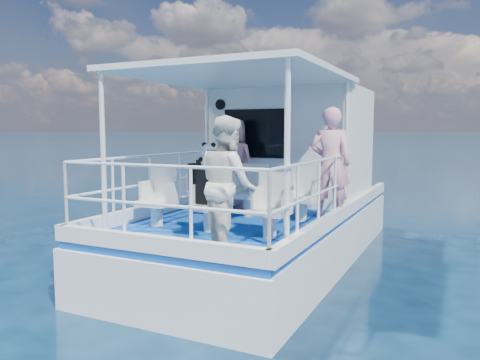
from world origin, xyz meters
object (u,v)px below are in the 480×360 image
Objects in this scene: passenger_port_fwd at (234,163)px; passenger_stbd_aft at (228,184)px; backpack_center at (209,187)px; panda at (209,156)px.

passenger_port_fwd is 3.16m from passenger_stbd_aft.
passenger_port_fwd reaches higher than backpack_center.
passenger_stbd_aft is at bearing 118.43° from passenger_port_fwd.
panda is at bearing 124.11° from backpack_center.
passenger_stbd_aft reaches higher than backpack_center.
passenger_port_fwd is at bearing 106.85° from panda.
passenger_stbd_aft is at bearing -49.50° from backpack_center.
passenger_stbd_aft reaches higher than panda.
panda is (-0.00, 0.01, 0.43)m from backpack_center.
panda is at bearing 110.07° from passenger_port_fwd.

